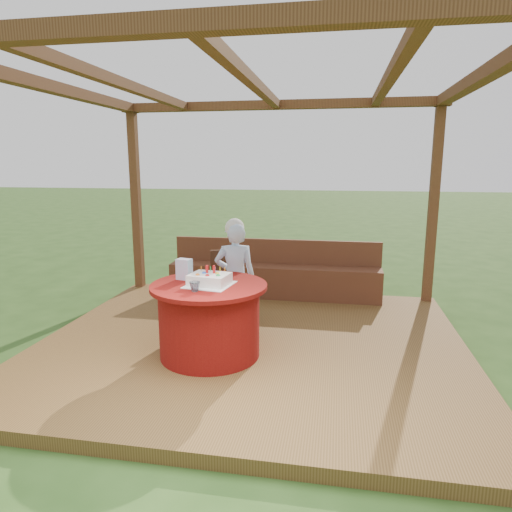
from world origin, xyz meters
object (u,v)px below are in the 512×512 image
Objects in this scene: drinking_glass at (195,287)px; bench at (274,278)px; chair at (228,283)px; gift_bag at (184,269)px; elderly_woman at (235,275)px; table at (209,319)px; birthday_cake at (210,279)px.

bench is at bearing 80.84° from drinking_glass.
drinking_glass is (0.02, -1.34, 0.32)m from chair.
chair reaches higher than drinking_glass.
gift_bag reaches higher than bench.
table is at bearing -98.43° from elderly_woman.
chair is 4.04× the size of gift_bag.
chair is 1.15m from birthday_cake.
table is at bearing -85.94° from chair.
drinking_glass is (-0.07, -0.24, -0.01)m from birthday_cake.
gift_bag is (-0.40, -0.56, 0.18)m from elderly_woman.
elderly_woman is (0.18, -0.37, 0.19)m from chair.
drinking_glass is at bearing -99.16° from bench.
elderly_woman is (0.10, 0.70, 0.28)m from table.
birthday_cake is (0.09, -1.10, 0.33)m from chair.
drinking_glass is (-0.05, -0.27, 0.40)m from table.
table is at bearing 121.58° from birthday_cake.
gift_bag is (-0.31, 0.17, 0.05)m from birthday_cake.
birthday_cake is (0.02, -0.03, 0.42)m from table.
birthday_cake is (-0.09, -0.73, 0.13)m from elderly_woman.
bench is 2.32× the size of elderly_woman.
gift_bag is at bearing 120.32° from drinking_glass.
birthday_cake is at bearing -96.71° from elderly_woman.
gift_bag reaches higher than drinking_glass.
bench is 2.64× the size of table.
bench is 14.32× the size of gift_bag.
bench is at bearing 80.90° from elderly_woman.
gift_bag is 0.48m from drinking_glass.
gift_bag is (-0.22, -0.93, 0.38)m from chair.
table is 0.42m from birthday_cake.
birthday_cake is 2.26× the size of gift_bag.
birthday_cake is at bearing -14.78° from gift_bag.
drinking_glass is (-0.39, -2.44, 0.51)m from bench.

